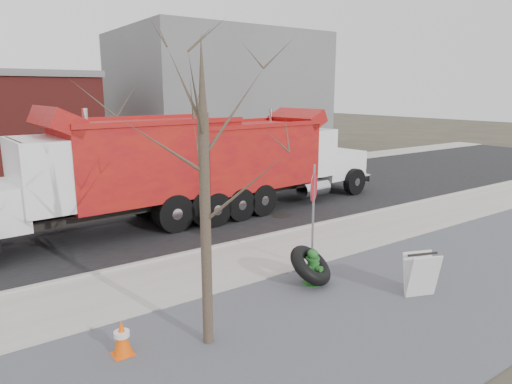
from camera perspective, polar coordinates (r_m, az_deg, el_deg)
ground at (r=12.02m, az=1.42°, el=-8.60°), size 120.00×120.00×0.00m
gravel_verge at (r=9.67m, az=14.23°, el=-14.39°), size 60.00×5.00×0.03m
sidewalk at (r=12.20m, az=0.72°, el=-8.12°), size 60.00×2.50×0.06m
curb at (r=13.20m, az=-2.59°, el=-6.38°), size 60.00×0.15×0.11m
road at (r=17.25m, az=-11.10°, el=-2.22°), size 60.00×9.40×0.02m
far_sidewalk at (r=22.46m, az=-17.05°, el=0.93°), size 60.00×2.00×0.06m
building_grey at (r=31.23m, az=-4.98°, el=11.87°), size 12.00×10.00×8.00m
bare_tree at (r=7.36m, az=-6.54°, el=4.37°), size 3.20×3.20×5.20m
fire_hydrant at (r=10.56m, az=7.11°, el=-9.45°), size 0.49×0.48×0.87m
truck_tire at (r=10.51m, az=6.83°, el=-9.08°), size 1.43×1.41×0.91m
stop_sign at (r=11.01m, az=7.20°, el=-0.85°), size 0.60×0.44×2.63m
sandwich_board at (r=10.46m, az=19.93°, el=-9.68°), size 0.80×0.65×0.96m
traffic_cone_near at (r=8.24m, az=-16.41°, el=-17.10°), size 0.34×0.34×0.65m
dump_truck_red_a at (r=17.49m, az=1.82°, el=4.29°), size 8.99×3.18×3.59m
dump_truck_red_b at (r=14.58m, az=-17.49°, el=2.61°), size 9.29×3.08×3.87m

